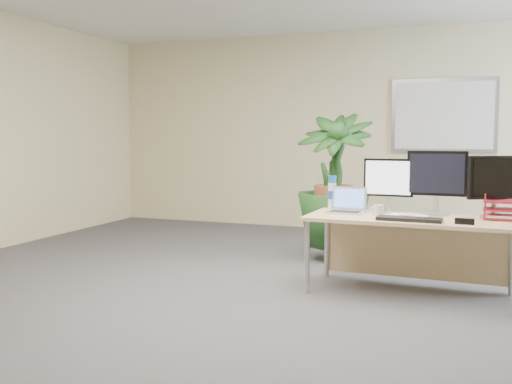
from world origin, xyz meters
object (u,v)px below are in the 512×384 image
at_px(floor_plant, 334,188).
at_px(monitor_left, 388,182).
at_px(monitor_right, 437,179).
at_px(desk, 411,232).
at_px(laptop, 347,206).

xyz_separation_m(floor_plant, monitor_left, (0.66, -0.83, 0.15)).
xyz_separation_m(monitor_left, monitor_right, (0.40, -0.02, 0.04)).
height_order(desk, floor_plant, floor_plant).
distance_m(monitor_right, laptop, 0.77).
xyz_separation_m(desk, floor_plant, (-0.87, 0.96, 0.25)).
bearing_deg(desk, laptop, 176.78).
bearing_deg(laptop, monitor_left, 18.26).
relative_size(desk, floor_plant, 1.12).
distance_m(floor_plant, laptop, 0.99).
bearing_deg(monitor_left, laptop, -161.74).
bearing_deg(floor_plant, monitor_left, -51.31).
bearing_deg(laptop, floor_plant, 109.55).
bearing_deg(floor_plant, desk, -47.85).
distance_m(floor_plant, monitor_left, 1.07).
relative_size(floor_plant, monitor_left, 3.24).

